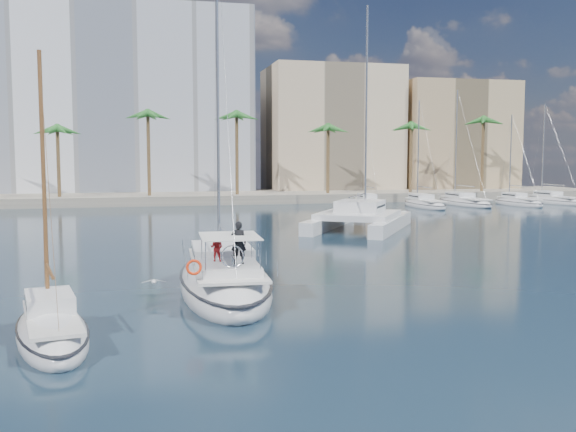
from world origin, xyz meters
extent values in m
plane|color=black|center=(0.00, 0.00, 0.00)|extent=(160.00, 160.00, 0.00)
cube|color=gray|center=(0.00, 61.00, 0.60)|extent=(120.00, 14.00, 1.20)
cube|color=white|center=(-12.00, 73.00, 14.00)|extent=(42.00, 16.00, 28.00)
cube|color=#CBB492|center=(22.00, 70.00, 10.00)|extent=(20.00, 14.00, 20.00)
cube|color=tan|center=(42.00, 68.00, 9.00)|extent=(18.00, 12.00, 18.00)
cylinder|color=brown|center=(0.00, 57.00, 5.25)|extent=(0.44, 0.44, 10.50)
sphere|color=#266726|center=(0.00, 57.00, 10.50)|extent=(3.60, 3.60, 3.60)
cylinder|color=brown|center=(34.00, 57.00, 5.25)|extent=(0.44, 0.44, 10.50)
sphere|color=#266726|center=(34.00, 57.00, 10.50)|extent=(3.60, 3.60, 3.60)
ellipsoid|color=silver|center=(-4.00, 1.53, 0.39)|extent=(4.61, 13.00, 2.67)
ellipsoid|color=black|center=(-4.00, 1.53, 0.77)|extent=(4.66, 13.12, 0.18)
cube|color=silver|center=(-4.01, 1.28, 1.40)|extent=(3.30, 9.74, 0.12)
cube|color=silver|center=(-3.95, 2.76, 1.76)|extent=(2.92, 4.31, 0.60)
cube|color=black|center=(-3.95, 2.76, 1.78)|extent=(2.92, 3.81, 0.14)
cylinder|color=#B7BABF|center=(-3.89, 4.24, 9.88)|extent=(0.15, 0.15, 16.83)
cylinder|color=#B7BABF|center=(-3.99, 1.65, 2.96)|extent=(0.32, 5.18, 0.11)
cube|color=silver|center=(-4.11, -1.19, 1.64)|extent=(2.57, 3.31, 0.36)
cube|color=silver|center=(-4.12, -1.31, 3.01)|extent=(2.57, 3.31, 0.04)
torus|color=silver|center=(-4.16, -2.42, 2.31)|extent=(0.96, 0.10, 0.96)
torus|color=red|center=(-5.75, -2.85, 2.01)|extent=(0.64, 0.22, 0.64)
imported|color=black|center=(-3.74, -1.29, 2.73)|extent=(0.76, 0.61, 1.81)
imported|color=red|center=(-4.57, -0.46, 2.42)|extent=(0.72, 0.67, 1.19)
ellipsoid|color=silver|center=(-10.81, -5.10, 0.26)|extent=(3.70, 7.68, 1.73)
ellipsoid|color=black|center=(-10.81, -5.10, 0.50)|extent=(3.73, 7.76, 0.18)
cube|color=silver|center=(-10.79, -5.24, 0.91)|extent=(2.68, 5.75, 0.12)
cube|color=silver|center=(-10.95, -4.41, 1.27)|extent=(2.00, 2.67, 0.60)
cube|color=black|center=(-10.95, -4.41, 1.29)|extent=(1.96, 2.39, 0.14)
cylinder|color=brown|center=(-11.11, -3.57, 5.53)|extent=(0.15, 0.15, 9.12)
cylinder|color=brown|center=(-10.83, -5.03, 2.47)|extent=(0.68, 2.94, 0.11)
cube|color=silver|center=(8.55, 26.08, 0.55)|extent=(8.27, 11.97, 1.10)
cube|color=silver|center=(13.20, 23.10, 0.55)|extent=(8.27, 11.97, 1.10)
cube|color=silver|center=(10.51, 24.03, 1.30)|extent=(9.15, 9.53, 0.50)
cube|color=silver|center=(10.87, 24.59, 2.00)|extent=(5.29, 5.39, 1.00)
cube|color=black|center=(10.87, 24.59, 2.05)|extent=(5.02, 4.95, 0.18)
cylinder|color=#B7BABF|center=(11.96, 26.29, 10.47)|extent=(0.18, 0.18, 17.93)
ellipsoid|color=silver|center=(-7.22, 1.23, 0.71)|extent=(0.22, 0.43, 0.20)
sphere|color=silver|center=(-7.22, 1.43, 0.73)|extent=(0.11, 0.11, 0.11)
cube|color=gray|center=(-7.53, 1.23, 0.74)|extent=(0.49, 0.18, 0.12)
cube|color=gray|center=(-6.92, 1.23, 0.74)|extent=(0.49, 0.18, 0.12)
camera|label=1|loc=(-7.80, -27.92, 6.40)|focal=40.00mm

